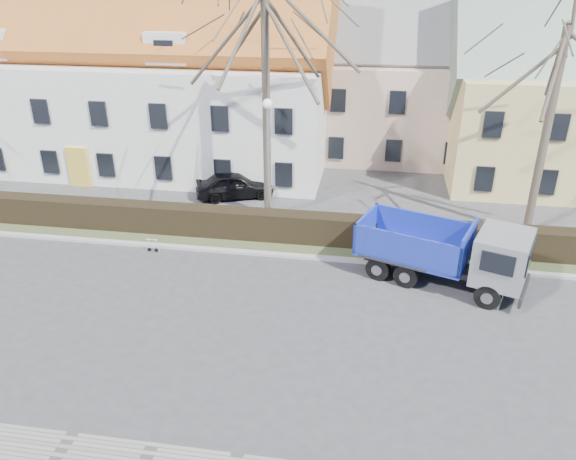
% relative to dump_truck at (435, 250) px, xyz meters
% --- Properties ---
extents(ground, '(120.00, 120.00, 0.00)m').
position_rel_dump_truck_xyz_m(ground, '(-5.45, -3.62, -1.32)').
color(ground, '#3A3A3C').
extents(curb_far, '(80.00, 0.30, 0.12)m').
position_rel_dump_truck_xyz_m(curb_far, '(-5.45, 0.98, -1.26)').
color(curb_far, '#9C9A97').
rests_on(curb_far, ground).
extents(grass_strip, '(80.00, 3.00, 0.10)m').
position_rel_dump_truck_xyz_m(grass_strip, '(-5.45, 2.58, -1.27)').
color(grass_strip, '#404A29').
rests_on(grass_strip, ground).
extents(hedge, '(60.00, 0.90, 1.30)m').
position_rel_dump_truck_xyz_m(hedge, '(-5.45, 2.38, -0.67)').
color(hedge, black).
rests_on(hedge, ground).
extents(building_white, '(26.80, 10.80, 9.50)m').
position_rel_dump_truck_xyz_m(building_white, '(-18.45, 12.38, 3.43)').
color(building_white, silver).
rests_on(building_white, ground).
extents(building_pink, '(10.80, 8.80, 8.00)m').
position_rel_dump_truck_xyz_m(building_pink, '(-1.45, 16.38, 2.68)').
color(building_pink, tan).
rests_on(building_pink, ground).
extents(tree_1, '(9.20, 9.20, 12.65)m').
position_rel_dump_truck_xyz_m(tree_1, '(-7.45, 4.88, 5.01)').
color(tree_1, '#4A4033').
rests_on(tree_1, ground).
extents(tree_2, '(8.00, 8.00, 11.00)m').
position_rel_dump_truck_xyz_m(tree_2, '(4.55, 4.88, 4.18)').
color(tree_2, '#4A4033').
rests_on(tree_2, ground).
extents(dump_truck, '(7.02, 4.55, 2.63)m').
position_rel_dump_truck_xyz_m(dump_truck, '(0.00, 0.00, 0.00)').
color(dump_truck, '#162799').
rests_on(dump_truck, ground).
extents(streetlight, '(0.48, 0.48, 6.16)m').
position_rel_dump_truck_xyz_m(streetlight, '(-7.10, 3.38, 1.76)').
color(streetlight, '#979797').
rests_on(streetlight, ground).
extents(cart_frame, '(0.75, 0.44, 0.68)m').
position_rel_dump_truck_xyz_m(cart_frame, '(-11.86, 0.52, -0.98)').
color(cart_frame, silver).
rests_on(cart_frame, ground).
extents(parked_car_a, '(4.36, 2.96, 1.38)m').
position_rel_dump_truck_xyz_m(parked_car_a, '(-9.64, 7.06, -0.63)').
color(parked_car_a, black).
rests_on(parked_car_a, ground).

